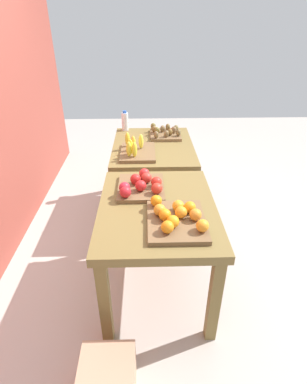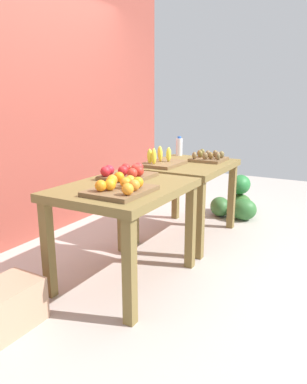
# 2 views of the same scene
# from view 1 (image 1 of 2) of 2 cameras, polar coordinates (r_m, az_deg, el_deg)

# --- Properties ---
(ground_plane) EXTENTS (8.00, 8.00, 0.00)m
(ground_plane) POSITION_cam_1_polar(r_m,az_deg,el_deg) (2.96, 0.22, -9.08)
(ground_plane) COLOR #B1A79F
(display_table_left) EXTENTS (1.04, 0.80, 0.76)m
(display_table_left) POSITION_cam_1_polar(r_m,az_deg,el_deg) (2.12, 0.72, -5.12)
(display_table_left) COLOR brown
(display_table_left) RESTS_ON ground_plane
(display_table_right) EXTENTS (1.04, 0.80, 0.76)m
(display_table_right) POSITION_cam_1_polar(r_m,az_deg,el_deg) (3.10, -0.08, 7.02)
(display_table_right) COLOR brown
(display_table_right) RESTS_ON ground_plane
(orange_bin) EXTENTS (0.44, 0.37, 0.11)m
(orange_bin) POSITION_cam_1_polar(r_m,az_deg,el_deg) (1.87, 4.38, -4.85)
(orange_bin) COLOR brown
(orange_bin) RESTS_ON display_table_left
(apple_bin) EXTENTS (0.41, 0.34, 0.11)m
(apple_bin) POSITION_cam_1_polar(r_m,az_deg,el_deg) (2.21, -2.33, 1.27)
(apple_bin) COLOR brown
(apple_bin) RESTS_ON display_table_left
(banana_crate) EXTENTS (0.44, 0.32, 0.17)m
(banana_crate) POSITION_cam_1_polar(r_m,az_deg,el_deg) (2.82, -3.25, 7.94)
(banana_crate) COLOR brown
(banana_crate) RESTS_ON display_table_right
(kiwi_bin) EXTENTS (0.36, 0.32, 0.10)m
(kiwi_bin) POSITION_cam_1_polar(r_m,az_deg,el_deg) (3.28, 2.23, 11.12)
(kiwi_bin) COLOR brown
(kiwi_bin) RESTS_ON display_table_right
(water_bottle) EXTENTS (0.07, 0.07, 0.22)m
(water_bottle) POSITION_cam_1_polar(r_m,az_deg,el_deg) (3.46, -5.42, 13.19)
(water_bottle) COLOR silver
(water_bottle) RESTS_ON display_table_right
(watermelon_pile) EXTENTS (0.54, 0.65, 0.49)m
(watermelon_pile) POSITION_cam_1_polar(r_m,az_deg,el_deg) (4.13, 3.35, 6.05)
(watermelon_pile) COLOR #37652A
(watermelon_pile) RESTS_ON ground_plane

